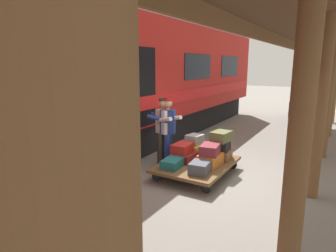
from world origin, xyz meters
TOP-DOWN VIEW (x-y plane):
  - ground_plane at (0.00, 0.00)m, footprint 60.00×60.00m
  - platform_canopy at (-1.85, -0.00)m, footprint 3.20×17.98m
  - train_car at (3.58, 0.00)m, footprint 3.02×18.28m
  - luggage_cart at (0.50, 0.12)m, footprint 1.47×2.02m
  - suitcase_teal_softside at (0.83, 0.68)m, footprint 0.41×0.57m
  - suitcase_orange_carryall at (0.17, 0.12)m, footprint 0.43×0.63m
  - suitcase_yellow_case at (0.83, -0.43)m, footprint 0.57×0.69m
  - suitcase_slate_roller at (0.17, 0.68)m, footprint 0.43×0.52m
  - suitcase_brown_leather at (0.17, -0.43)m, footprint 0.57×0.60m
  - suitcase_maroon_trunk at (0.83, 0.12)m, footprint 0.53×0.59m
  - suitcase_gray_aluminum at (0.82, -0.40)m, footprint 0.39×0.44m
  - suitcase_black_hardshell at (0.16, -0.42)m, footprint 0.49×0.60m
  - suitcase_burgundy_valise at (0.17, 0.14)m, footprint 0.47×0.60m
  - suitcase_red_plastic at (0.87, 0.15)m, footprint 0.40×0.54m
  - suitcase_olive_duffel at (0.13, -0.42)m, footprint 0.42×0.54m
  - porter_in_overalls at (1.46, -0.12)m, footprint 0.73×0.56m
  - porter_by_door at (1.53, -0.10)m, footprint 0.73×0.57m
  - baggage_tug at (-0.85, -8.58)m, footprint 1.25×1.79m

SIDE VIEW (x-z plane):
  - ground_plane at x=0.00m, z-range 0.00..0.00m
  - luggage_cart at x=0.50m, z-range 0.10..0.40m
  - suitcase_maroon_trunk at x=0.83m, z-range 0.29..0.48m
  - suitcase_teal_softside at x=0.83m, z-range 0.29..0.48m
  - suitcase_brown_leather at x=0.17m, z-range 0.29..0.52m
  - suitcase_slate_roller at x=0.17m, z-range 0.29..0.53m
  - suitcase_orange_carryall at x=0.17m, z-range 0.29..0.55m
  - suitcase_yellow_case at x=0.83m, z-range 0.29..0.57m
  - suitcase_red_plastic at x=0.87m, z-range 0.48..0.70m
  - baggage_tug at x=-0.85m, z-range -0.02..1.28m
  - suitcase_black_hardshell at x=0.16m, z-range 0.52..0.73m
  - suitcase_burgundy_valise at x=0.17m, z-range 0.55..0.78m
  - suitcase_gray_aluminum at x=0.82m, z-range 0.57..0.81m
  - suitcase_olive_duffel at x=0.13m, z-range 0.73..0.97m
  - porter_in_overalls at x=1.46m, z-range 0.07..1.78m
  - porter_by_door at x=1.53m, z-range 0.07..1.78m
  - train_car at x=3.58m, z-range 0.06..4.06m
  - platform_canopy at x=-1.85m, z-range 1.47..5.03m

